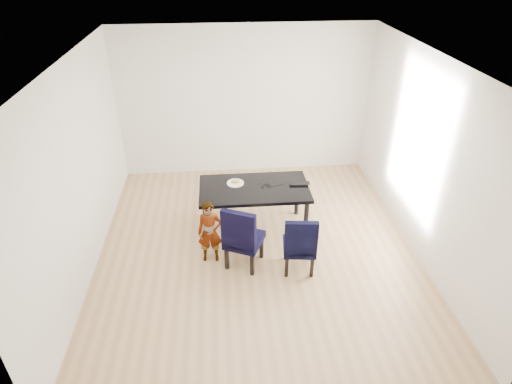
{
  "coord_description": "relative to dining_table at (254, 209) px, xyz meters",
  "views": [
    {
      "loc": [
        -0.46,
        -4.87,
        3.9
      ],
      "look_at": [
        0.0,
        0.2,
        0.85
      ],
      "focal_mm": 30.0,
      "sensor_mm": 36.0,
      "label": 1
    }
  ],
  "objects": [
    {
      "name": "floor",
      "position": [
        0.0,
        -0.5,
        -0.38
      ],
      "size": [
        4.5,
        5.0,
        0.01
      ],
      "primitive_type": "cube",
      "color": "tan",
      "rests_on": "ground"
    },
    {
      "name": "wall_back",
      "position": [
        0.0,
        2.0,
        0.98
      ],
      "size": [
        4.5,
        0.01,
        2.7
      ],
      "primitive_type": "cube",
      "color": "white",
      "rests_on": "ground"
    },
    {
      "name": "cable_tangle",
      "position": [
        0.18,
        0.0,
        0.38
      ],
      "size": [
        0.18,
        0.18,
        0.01
      ],
      "primitive_type": "torus",
      "rotation": [
        0.0,
        0.0,
        0.39
      ],
      "color": "black",
      "rests_on": "dining_table"
    },
    {
      "name": "chair_right",
      "position": [
        0.52,
        -0.94,
        0.06
      ],
      "size": [
        0.47,
        0.48,
        0.87
      ],
      "primitive_type": "cube",
      "rotation": [
        0.0,
        0.0,
        -0.11
      ],
      "color": "black",
      "rests_on": "floor"
    },
    {
      "name": "dining_table",
      "position": [
        0.0,
        0.0,
        0.0
      ],
      "size": [
        1.6,
        0.9,
        0.75
      ],
      "primitive_type": "cube",
      "color": "black",
      "rests_on": "floor"
    },
    {
      "name": "sandwich",
      "position": [
        -0.27,
        0.14,
        0.42
      ],
      "size": [
        0.14,
        0.07,
        0.06
      ],
      "primitive_type": "ellipsoid",
      "rotation": [
        0.0,
        0.0,
        -0.01
      ],
      "color": "olive",
      "rests_on": "plate"
    },
    {
      "name": "wall_right",
      "position": [
        2.25,
        -0.5,
        0.98
      ],
      "size": [
        0.01,
        5.0,
        2.7
      ],
      "primitive_type": "cube",
      "color": "silver",
      "rests_on": "ground"
    },
    {
      "name": "laptop",
      "position": [
        0.68,
        0.07,
        0.39
      ],
      "size": [
        0.32,
        0.22,
        0.02
      ],
      "primitive_type": "imported",
      "rotation": [
        0.0,
        0.0,
        3.07
      ],
      "color": "black",
      "rests_on": "dining_table"
    },
    {
      "name": "plate",
      "position": [
        -0.27,
        0.14,
        0.38
      ],
      "size": [
        0.31,
        0.31,
        0.01
      ],
      "primitive_type": "cylinder",
      "rotation": [
        0.0,
        0.0,
        0.24
      ],
      "color": "white",
      "rests_on": "dining_table"
    },
    {
      "name": "wall_front",
      "position": [
        0.0,
        -3.0,
        0.98
      ],
      "size": [
        4.5,
        0.01,
        2.7
      ],
      "primitive_type": "cube",
      "color": "silver",
      "rests_on": "ground"
    },
    {
      "name": "chair_left",
      "position": [
        -0.2,
        -0.78,
        0.1
      ],
      "size": [
        0.62,
        0.63,
        0.96
      ],
      "primitive_type": "cube",
      "rotation": [
        0.0,
        0.0,
        -0.43
      ],
      "color": "black",
      "rests_on": "floor"
    },
    {
      "name": "ceiling",
      "position": [
        0.0,
        -0.5,
        2.33
      ],
      "size": [
        4.5,
        5.0,
        0.01
      ],
      "primitive_type": "cube",
      "color": "white",
      "rests_on": "wall_back"
    },
    {
      "name": "child",
      "position": [
        -0.66,
        -0.65,
        0.09
      ],
      "size": [
        0.34,
        0.23,
        0.92
      ],
      "primitive_type": "imported",
      "rotation": [
        0.0,
        0.0,
        -0.04
      ],
      "color": "orange",
      "rests_on": "floor"
    },
    {
      "name": "wall_left",
      "position": [
        -2.25,
        -0.5,
        0.98
      ],
      "size": [
        0.01,
        5.0,
        2.7
      ],
      "primitive_type": "cube",
      "color": "white",
      "rests_on": "ground"
    }
  ]
}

